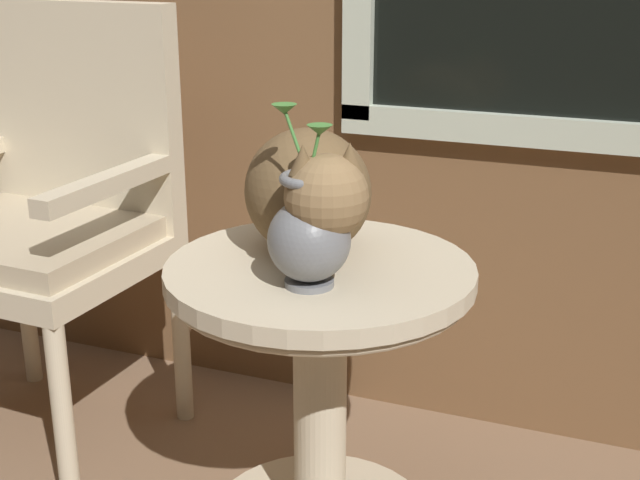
{
  "coord_description": "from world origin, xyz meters",
  "views": [
    {
      "loc": [
        0.76,
        -1.27,
        1.18
      ],
      "look_at": [
        0.19,
        0.17,
        0.65
      ],
      "focal_mm": 49.03,
      "sensor_mm": 36.0,
      "label": 1
    }
  ],
  "objects_px": {
    "wicker_side_table": "(320,356)",
    "cat": "(310,192)",
    "wicker_chair": "(48,205)",
    "pewter_vase_with_ivy": "(309,232)"
  },
  "relations": [
    {
      "from": "wicker_chair",
      "to": "cat",
      "type": "bearing_deg",
      "value": -9.37
    },
    {
      "from": "wicker_chair",
      "to": "pewter_vase_with_ivy",
      "type": "bearing_deg",
      "value": -19.05
    },
    {
      "from": "wicker_chair",
      "to": "pewter_vase_with_ivy",
      "type": "xyz_separation_m",
      "value": [
        0.78,
        -0.27,
        0.11
      ]
    },
    {
      "from": "wicker_chair",
      "to": "cat",
      "type": "distance_m",
      "value": 0.74
    },
    {
      "from": "pewter_vase_with_ivy",
      "to": "wicker_side_table",
      "type": "bearing_deg",
      "value": 100.99
    },
    {
      "from": "cat",
      "to": "wicker_chair",
      "type": "bearing_deg",
      "value": 170.63
    },
    {
      "from": "wicker_side_table",
      "to": "cat",
      "type": "relative_size",
      "value": 1.14
    },
    {
      "from": "cat",
      "to": "pewter_vase_with_ivy",
      "type": "height_order",
      "value": "pewter_vase_with_ivy"
    },
    {
      "from": "pewter_vase_with_ivy",
      "to": "cat",
      "type": "bearing_deg",
      "value": 111.46
    },
    {
      "from": "wicker_side_table",
      "to": "pewter_vase_with_ivy",
      "type": "relative_size",
      "value": 1.87
    }
  ]
}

